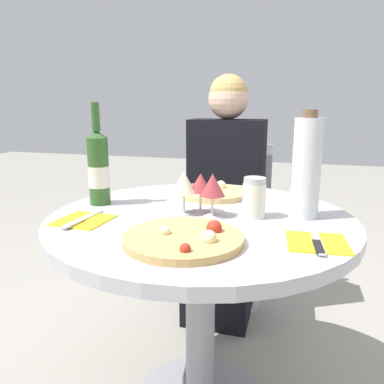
{
  "coord_description": "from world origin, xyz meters",
  "views": [
    {
      "loc": [
        0.28,
        -1.11,
        1.07
      ],
      "look_at": [
        0.0,
        -0.11,
        0.83
      ],
      "focal_mm": 35.0,
      "sensor_mm": 36.0,
      "label": 1
    }
  ],
  "objects_px": {
    "dining_table": "(201,259)",
    "pizza_large": "(185,238)",
    "chair_behind_diner": "(228,223)",
    "tall_carafe": "(306,168)",
    "seated_diner": "(223,209)",
    "wine_bottle": "(98,168)"
  },
  "relations": [
    {
      "from": "dining_table",
      "to": "tall_carafe",
      "type": "height_order",
      "value": "tall_carafe"
    },
    {
      "from": "tall_carafe",
      "to": "pizza_large",
      "type": "bearing_deg",
      "value": -132.97
    },
    {
      "from": "seated_diner",
      "to": "chair_behind_diner",
      "type": "bearing_deg",
      "value": -90.0
    },
    {
      "from": "pizza_large",
      "to": "wine_bottle",
      "type": "xyz_separation_m",
      "value": [
        -0.4,
        0.29,
        0.12
      ]
    },
    {
      "from": "chair_behind_diner",
      "to": "seated_diner",
      "type": "xyz_separation_m",
      "value": [
        -0.0,
        -0.14,
        0.12
      ]
    },
    {
      "from": "dining_table",
      "to": "pizza_large",
      "type": "distance_m",
      "value": 0.3
    },
    {
      "from": "seated_diner",
      "to": "wine_bottle",
      "type": "relative_size",
      "value": 3.45
    },
    {
      "from": "dining_table",
      "to": "chair_behind_diner",
      "type": "relative_size",
      "value": 1.13
    },
    {
      "from": "dining_table",
      "to": "seated_diner",
      "type": "xyz_separation_m",
      "value": [
        -0.06,
        0.69,
        -0.02
      ]
    },
    {
      "from": "chair_behind_diner",
      "to": "seated_diner",
      "type": "distance_m",
      "value": 0.18
    },
    {
      "from": "dining_table",
      "to": "pizza_large",
      "type": "height_order",
      "value": "pizza_large"
    },
    {
      "from": "pizza_large",
      "to": "tall_carafe",
      "type": "xyz_separation_m",
      "value": [
        0.29,
        0.32,
        0.15
      ]
    },
    {
      "from": "wine_bottle",
      "to": "tall_carafe",
      "type": "height_order",
      "value": "wine_bottle"
    },
    {
      "from": "chair_behind_diner",
      "to": "tall_carafe",
      "type": "height_order",
      "value": "tall_carafe"
    },
    {
      "from": "tall_carafe",
      "to": "seated_diner",
      "type": "bearing_deg",
      "value": 120.88
    },
    {
      "from": "seated_diner",
      "to": "tall_carafe",
      "type": "relative_size",
      "value": 3.67
    },
    {
      "from": "seated_diner",
      "to": "pizza_large",
      "type": "height_order",
      "value": "seated_diner"
    },
    {
      "from": "seated_diner",
      "to": "pizza_large",
      "type": "distance_m",
      "value": 0.96
    },
    {
      "from": "seated_diner",
      "to": "wine_bottle",
      "type": "xyz_separation_m",
      "value": [
        -0.32,
        -0.65,
        0.3
      ]
    },
    {
      "from": "chair_behind_diner",
      "to": "wine_bottle",
      "type": "relative_size",
      "value": 2.43
    },
    {
      "from": "seated_diner",
      "to": "tall_carafe",
      "type": "xyz_separation_m",
      "value": [
        0.37,
        -0.62,
        0.33
      ]
    },
    {
      "from": "pizza_large",
      "to": "wine_bottle",
      "type": "distance_m",
      "value": 0.51
    }
  ]
}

